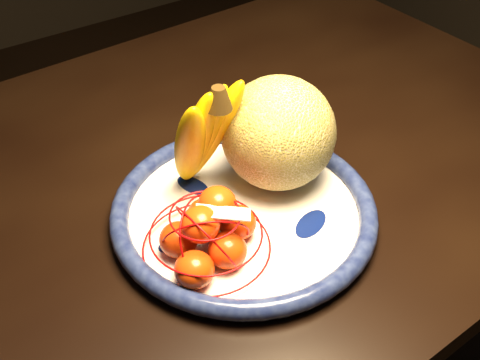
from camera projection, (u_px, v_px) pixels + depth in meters
dining_table at (174, 218)px, 1.02m from camera, size 1.59×1.00×0.77m
fruit_bowl at (244, 212)px, 0.89m from camera, size 0.40×0.40×0.03m
cantaloupe at (278, 133)px, 0.90m from camera, size 0.17×0.17×0.17m
banana_bunch at (200, 132)px, 0.86m from camera, size 0.14×0.14×0.22m
mandarin_bag at (208, 233)px, 0.81m from camera, size 0.22×0.22×0.11m
price_tag at (223, 213)px, 0.78m from camera, size 0.07×0.06×0.01m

